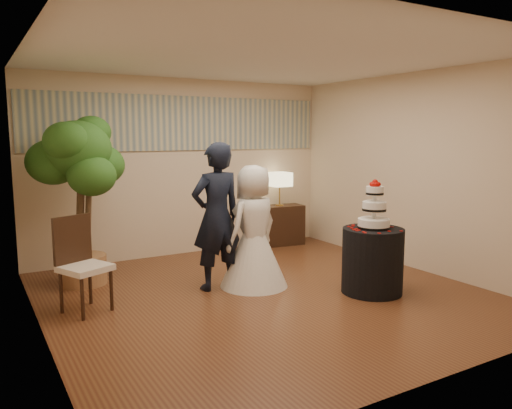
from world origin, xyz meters
TOP-DOWN VIEW (x-y plane):
  - floor at (0.00, 0.00)m, footprint 5.00×5.00m
  - ceiling at (0.00, 0.00)m, footprint 5.00×5.00m
  - wall_back at (0.00, 2.50)m, footprint 5.00×0.06m
  - wall_front at (0.00, -2.50)m, footprint 5.00×0.06m
  - wall_left at (-2.50, 0.00)m, footprint 0.06×5.00m
  - wall_right at (2.50, 0.00)m, footprint 0.06×5.00m
  - mural_border at (0.00, 2.48)m, footprint 4.90×0.02m
  - groom at (-0.39, 0.52)m, footprint 0.70×0.48m
  - bride at (0.06, 0.38)m, footprint 1.08×1.08m
  - cake_table at (1.17, -0.58)m, footprint 0.80×0.80m
  - wedding_cake at (1.17, -0.58)m, footprint 0.39×0.39m
  - console at (1.65, 2.24)m, footprint 0.87×0.45m
  - table_lamp at (1.65, 2.24)m, footprint 0.33×0.33m
  - ficus_tree at (-1.82, 1.56)m, footprint 1.43×1.43m
  - side_chair at (-1.99, 0.49)m, footprint 0.64×0.65m

SIDE VIEW (x-z plane):
  - floor at x=0.00m, z-range 0.00..0.00m
  - console at x=1.65m, z-range 0.00..0.70m
  - cake_table at x=1.17m, z-range 0.00..0.80m
  - side_chair at x=-1.99m, z-range 0.00..1.05m
  - bride at x=0.06m, z-range 0.00..1.55m
  - groom at x=-0.39m, z-range 0.00..1.84m
  - table_lamp at x=1.65m, z-range 0.70..1.28m
  - wedding_cake at x=1.17m, z-range 0.80..1.40m
  - ficus_tree at x=-1.82m, z-range 0.00..2.22m
  - wall_back at x=0.00m, z-range 0.00..2.80m
  - wall_front at x=0.00m, z-range 0.00..2.80m
  - wall_left at x=-2.50m, z-range 0.00..2.80m
  - wall_right at x=2.50m, z-range 0.00..2.80m
  - mural_border at x=0.00m, z-range 1.68..2.52m
  - ceiling at x=0.00m, z-range 2.80..2.80m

